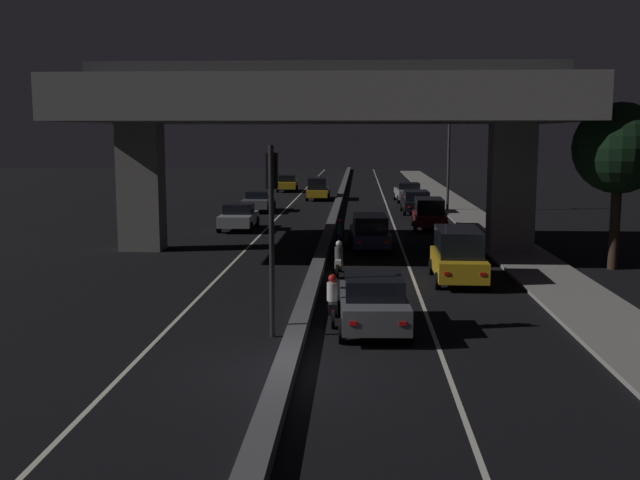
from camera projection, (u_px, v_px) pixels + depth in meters
ground_plane at (286, 372)px, 17.14m from camera, size 200.00×200.00×0.00m
lane_line_left_inner at (283, 212)px, 51.94m from camera, size 0.12×126.00×0.00m
lane_line_right_inner at (389, 213)px, 51.55m from camera, size 0.12×126.00×0.00m
median_divider at (336, 210)px, 51.72m from camera, size 0.52×126.00×0.33m
sidewalk_right at (480, 225)px, 44.35m from camera, size 2.74×126.00×0.13m
elevated_overpass at (324, 107)px, 33.81m from camera, size 21.97×11.27×8.66m
traffic_light_left_of_median at (272, 207)px, 19.72m from camera, size 0.30×0.49×5.13m
street_lamp at (444, 139)px, 51.82m from camera, size 2.73×0.32×8.44m
car_grey_lead at (373, 302)px, 20.64m from camera, size 2.07×4.09×1.56m
car_taxi_yellow_second at (458, 255)px, 27.47m from camera, size 1.95×4.31×1.96m
car_dark_blue_third at (370, 231)px, 35.47m from camera, size 2.06×4.72×1.59m
car_dark_red_fourth at (429, 213)px, 42.79m from camera, size 1.95×3.96×1.75m
car_black_fifth at (416, 202)px, 51.07m from camera, size 2.02×4.29×1.55m
car_silver_sixth at (408, 192)px, 59.70m from camera, size 2.21×4.51×1.54m
car_silver_lead_oncoming at (239, 217)px, 42.31m from camera, size 1.98×4.02×1.48m
car_grey_second_oncoming at (259, 201)px, 52.32m from camera, size 2.05×4.13×1.42m
car_taxi_yellow_third_oncoming at (318, 188)px, 61.75m from camera, size 1.91×4.84×1.83m
car_taxi_yellow_fourth_oncoming at (287, 183)px, 70.50m from camera, size 2.03×4.35×1.57m
motorcycle_black_filtering_near at (332, 302)px, 21.55m from camera, size 0.34×1.89×1.42m
motorcycle_white_filtering_mid at (339, 260)px, 28.81m from camera, size 0.34×1.85×1.35m
motorcycle_blue_filtering_far at (341, 235)px, 35.73m from camera, size 0.33×1.94×1.39m
roadside_tree_kerbside_near at (619, 149)px, 29.48m from camera, size 3.61×3.61×6.66m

